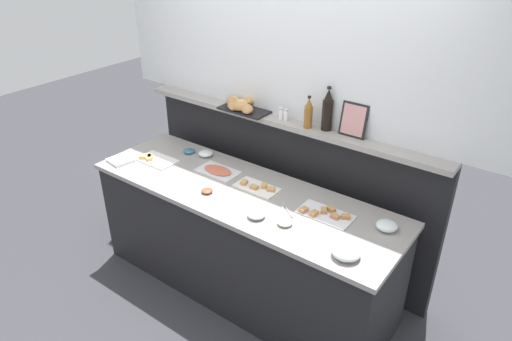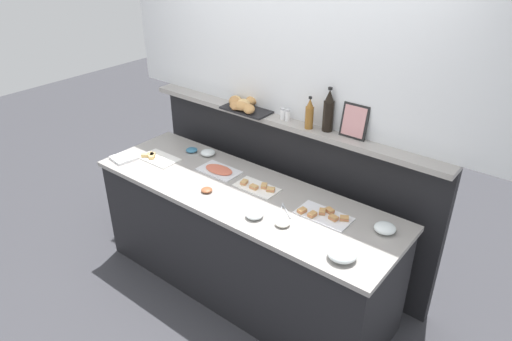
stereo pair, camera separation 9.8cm
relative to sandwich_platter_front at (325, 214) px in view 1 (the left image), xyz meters
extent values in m
plane|color=#38383D|center=(-0.63, 0.52, -0.90)|extent=(12.00, 12.00, 0.00)
cube|color=black|center=(-0.63, -0.08, -0.47)|extent=(2.33, 0.72, 0.86)
cube|color=gray|center=(-0.63, -0.08, -0.03)|extent=(2.37, 0.76, 0.03)
cube|color=black|center=(-0.63, 0.48, -0.28)|extent=(2.56, 0.08, 1.25)
cube|color=gray|center=(-0.63, 0.43, 0.36)|extent=(2.56, 0.22, 0.04)
cube|color=silver|center=(-0.63, 0.50, 1.04)|extent=(3.16, 0.08, 1.31)
cube|color=silver|center=(0.00, 0.00, -0.01)|extent=(0.36, 0.19, 0.01)
cube|color=#B7844C|center=(0.07, -0.01, 0.00)|extent=(0.06, 0.05, 0.01)
cube|color=#D1664C|center=(0.07, -0.01, 0.01)|extent=(0.06, 0.05, 0.01)
cube|color=#B7844C|center=(0.07, -0.01, 0.02)|extent=(0.06, 0.05, 0.01)
cube|color=#B7844C|center=(-0.13, -0.06, 0.00)|extent=(0.05, 0.06, 0.01)
cube|color=#D1664C|center=(-0.13, -0.06, 0.01)|extent=(0.05, 0.06, 0.01)
cube|color=#B7844C|center=(-0.13, -0.06, 0.02)|extent=(0.05, 0.06, 0.01)
cube|color=#B7844C|center=(0.01, 0.05, 0.00)|extent=(0.07, 0.06, 0.01)
cube|color=#D1664C|center=(0.01, 0.05, 0.01)|extent=(0.07, 0.06, 0.01)
cube|color=#B7844C|center=(0.01, 0.05, 0.02)|extent=(0.07, 0.06, 0.01)
cube|color=#B7844C|center=(-0.02, 0.01, 0.00)|extent=(0.06, 0.07, 0.01)
cube|color=#D1664C|center=(-0.02, 0.01, 0.01)|extent=(0.06, 0.07, 0.01)
cube|color=#B7844C|center=(-0.02, 0.01, 0.02)|extent=(0.06, 0.07, 0.01)
cube|color=#B7844C|center=(-0.05, -0.06, 0.00)|extent=(0.05, 0.06, 0.01)
cube|color=#D1664C|center=(-0.05, -0.06, 0.01)|extent=(0.05, 0.06, 0.01)
cube|color=#B7844C|center=(-0.05, -0.06, 0.02)|extent=(0.05, 0.06, 0.01)
cube|color=#B7844C|center=(0.13, 0.03, 0.00)|extent=(0.07, 0.06, 0.01)
cube|color=#D1664C|center=(0.13, 0.03, 0.01)|extent=(0.07, 0.06, 0.01)
cube|color=#B7844C|center=(0.13, 0.03, 0.02)|extent=(0.07, 0.06, 0.01)
cube|color=white|center=(-1.47, -0.12, -0.01)|extent=(0.32, 0.20, 0.01)
cube|color=tan|center=(-1.51, -0.16, 0.00)|extent=(0.07, 0.06, 0.01)
cube|color=#E5C666|center=(-1.51, -0.16, 0.01)|extent=(0.07, 0.06, 0.01)
cube|color=tan|center=(-1.51, -0.16, 0.02)|extent=(0.07, 0.06, 0.01)
cube|color=tan|center=(-1.57, -0.17, 0.00)|extent=(0.07, 0.07, 0.01)
cube|color=#E5C666|center=(-1.57, -0.17, 0.01)|extent=(0.07, 0.07, 0.01)
cube|color=tan|center=(-1.57, -0.17, 0.02)|extent=(0.07, 0.07, 0.01)
cube|color=tan|center=(-1.54, -0.13, 0.00)|extent=(0.06, 0.05, 0.01)
cube|color=#E5C666|center=(-1.54, -0.13, 0.01)|extent=(0.06, 0.05, 0.01)
cube|color=tan|center=(-1.54, -0.13, 0.02)|extent=(0.06, 0.05, 0.01)
cube|color=tan|center=(-1.53, -0.13, 0.00)|extent=(0.07, 0.07, 0.01)
cube|color=#E5C666|center=(-1.53, -0.13, 0.01)|extent=(0.07, 0.07, 0.01)
cube|color=tan|center=(-1.53, -0.13, 0.02)|extent=(0.07, 0.07, 0.01)
cube|color=white|center=(-0.57, 0.01, -0.01)|extent=(0.32, 0.17, 0.01)
cube|color=tan|center=(-0.57, -0.02, 0.00)|extent=(0.06, 0.04, 0.01)
cube|color=#D1664C|center=(-0.57, -0.02, 0.01)|extent=(0.06, 0.04, 0.01)
cube|color=tan|center=(-0.57, -0.02, 0.02)|extent=(0.06, 0.04, 0.01)
cube|color=tan|center=(-0.45, 0.03, 0.00)|extent=(0.07, 0.06, 0.01)
cube|color=#D1664C|center=(-0.45, 0.03, 0.01)|extent=(0.07, 0.06, 0.01)
cube|color=tan|center=(-0.45, 0.03, 0.02)|extent=(0.07, 0.06, 0.01)
cube|color=tan|center=(-0.66, -0.01, 0.00)|extent=(0.05, 0.06, 0.01)
cube|color=#D1664C|center=(-0.66, -0.01, 0.01)|extent=(0.05, 0.06, 0.01)
cube|color=tan|center=(-0.66, -0.01, 0.02)|extent=(0.05, 0.06, 0.01)
cube|color=tan|center=(-0.52, 0.04, 0.00)|extent=(0.06, 0.07, 0.01)
cube|color=#D1664C|center=(-0.52, 0.04, 0.01)|extent=(0.06, 0.07, 0.01)
cube|color=tan|center=(-0.52, 0.04, 0.02)|extent=(0.06, 0.07, 0.01)
cube|color=silver|center=(-0.95, 0.03, -0.01)|extent=(0.33, 0.20, 0.01)
ellipsoid|color=#D1664C|center=(-0.95, 0.03, 0.00)|extent=(0.24, 0.14, 0.01)
ellipsoid|color=silver|center=(0.30, -0.30, 0.02)|extent=(0.17, 0.17, 0.07)
ellipsoid|color=#BF4C3F|center=(0.30, -0.30, 0.01)|extent=(0.13, 0.13, 0.04)
ellipsoid|color=silver|center=(-0.35, -0.29, 0.01)|extent=(0.12, 0.12, 0.05)
ellipsoid|color=#BF4C3F|center=(-0.35, -0.29, 0.00)|extent=(0.09, 0.09, 0.03)
ellipsoid|color=silver|center=(0.38, 0.09, 0.02)|extent=(0.14, 0.14, 0.05)
ellipsoid|color=#E5CC66|center=(0.38, 0.09, 0.01)|extent=(0.11, 0.11, 0.03)
ellipsoid|color=silver|center=(-1.21, 0.18, 0.01)|extent=(0.12, 0.12, 0.05)
ellipsoid|color=#BF4C3F|center=(-1.21, 0.18, 0.00)|extent=(0.09, 0.09, 0.03)
ellipsoid|color=teal|center=(-1.35, 0.14, 0.01)|extent=(0.09, 0.09, 0.03)
ellipsoid|color=brown|center=(-0.81, -0.25, 0.00)|extent=(0.08, 0.08, 0.03)
ellipsoid|color=silver|center=(-0.15, -0.25, 0.01)|extent=(0.10, 0.10, 0.03)
cylinder|color=#B7BABF|center=(-0.22, -0.10, -0.01)|extent=(0.15, 0.12, 0.01)
cylinder|color=#B7BABF|center=(-0.25, -0.13, -0.01)|extent=(0.09, 0.16, 0.01)
sphere|color=#B7BABF|center=(-0.30, -0.05, -0.01)|extent=(0.01, 0.01, 0.01)
cube|color=white|center=(-1.69, -0.30, 0.00)|extent=(0.20, 0.20, 0.02)
cylinder|color=#8E5B23|center=(-0.39, 0.38, 0.46)|extent=(0.06, 0.06, 0.16)
cone|color=#8E5B23|center=(-0.39, 0.38, 0.57)|extent=(0.05, 0.05, 0.06)
cylinder|color=black|center=(-0.39, 0.38, 0.61)|extent=(0.02, 0.02, 0.02)
cylinder|color=black|center=(-0.26, 0.43, 0.49)|extent=(0.08, 0.08, 0.22)
cone|color=black|center=(-0.26, 0.43, 0.64)|extent=(0.06, 0.06, 0.08)
cylinder|color=black|center=(-0.26, 0.43, 0.69)|extent=(0.03, 0.03, 0.02)
cylinder|color=white|center=(-0.63, 0.40, 0.42)|extent=(0.03, 0.03, 0.08)
cylinder|color=#B7BABF|center=(-0.63, 0.40, 0.46)|extent=(0.03, 0.03, 0.01)
cylinder|color=white|center=(-0.58, 0.40, 0.42)|extent=(0.03, 0.03, 0.08)
cylinder|color=#B7BABF|center=(-0.58, 0.40, 0.46)|extent=(0.03, 0.03, 0.01)
cube|color=black|center=(-0.95, 0.40, 0.39)|extent=(0.40, 0.26, 0.02)
ellipsoid|color=#AD7A47|center=(-1.00, 0.33, 0.42)|extent=(0.10, 0.17, 0.05)
ellipsoid|color=tan|center=(-1.08, 0.39, 0.43)|extent=(0.16, 0.15, 0.07)
ellipsoid|color=#B7844C|center=(-0.96, 0.32, 0.43)|extent=(0.15, 0.11, 0.07)
ellipsoid|color=tan|center=(-0.99, 0.38, 0.43)|extent=(0.11, 0.10, 0.07)
ellipsoid|color=tan|center=(-0.99, 0.38, 0.42)|extent=(0.14, 0.12, 0.06)
ellipsoid|color=#B7844C|center=(-0.88, 0.32, 0.43)|extent=(0.16, 0.16, 0.06)
ellipsoid|color=#B7844C|center=(-0.98, 0.48, 0.43)|extent=(0.14, 0.17, 0.07)
ellipsoid|color=#AD7A47|center=(-0.98, 0.31, 0.43)|extent=(0.17, 0.13, 0.06)
ellipsoid|color=#AD7A47|center=(-1.08, 0.38, 0.43)|extent=(0.17, 0.18, 0.07)
cube|color=black|center=(-0.07, 0.44, 0.50)|extent=(0.19, 0.05, 0.23)
cube|color=#CC8C8C|center=(-0.07, 0.43, 0.50)|extent=(0.16, 0.04, 0.20)
camera|label=1|loc=(1.15, -2.32, 1.71)|focal=32.82mm
camera|label=2|loc=(1.23, -2.26, 1.71)|focal=32.82mm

